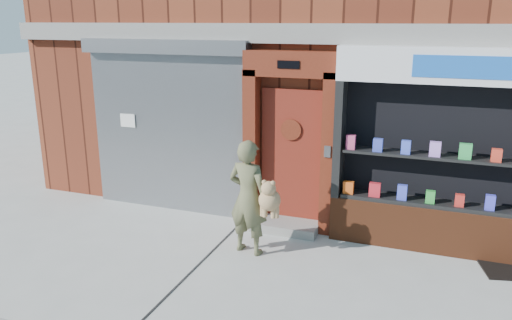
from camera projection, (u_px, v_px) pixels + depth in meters
The scene contains 5 objects.
ground at pixel (302, 288), 6.46m from camera, with size 80.00×80.00×0.00m, color #9E9E99.
shutter_bay at pixel (168, 116), 8.73m from camera, with size 3.10×0.30×3.04m.
red_door_bay at pixel (290, 142), 8.00m from camera, with size 1.52×0.58×2.90m.
pharmacy_bay at pixel (456, 163), 7.15m from camera, with size 3.50×0.41×3.00m.
woman at pixel (250, 197), 7.24m from camera, with size 0.86×0.51×1.72m.
Camera 1 is at (1.43, -5.62, 3.36)m, focal length 35.00 mm.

